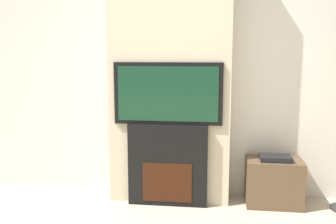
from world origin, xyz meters
TOP-DOWN VIEW (x-y plane):
  - wall_back at (0.00, 2.03)m, footprint 6.00×0.06m
  - chimney_breast at (0.00, 1.83)m, footprint 1.19×0.34m
  - fireplace at (0.00, 1.66)m, footprint 0.77×0.15m
  - television at (0.00, 1.66)m, footprint 1.04×0.07m
  - media_stand at (1.04, 1.77)m, footprint 0.53×0.36m

SIDE VIEW (x-z plane):
  - media_stand at x=1.04m, z-range -0.02..0.49m
  - fireplace at x=0.00m, z-range 0.00..0.80m
  - television at x=0.00m, z-range 0.81..1.40m
  - wall_back at x=0.00m, z-range 0.00..2.70m
  - chimney_breast at x=0.00m, z-range 0.00..2.70m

